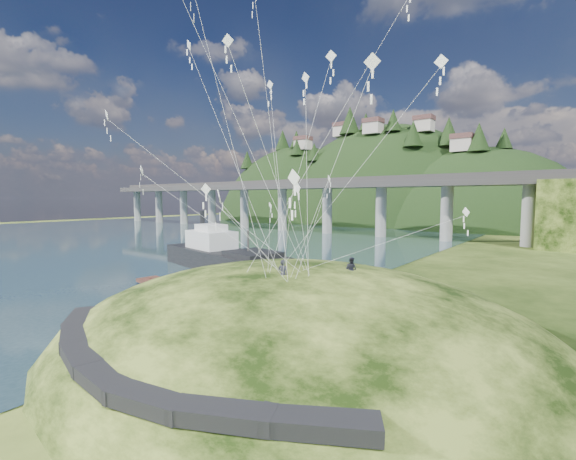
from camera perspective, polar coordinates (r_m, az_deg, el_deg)
The scene contains 10 objects.
ground at distance 31.33m, azimuth -12.94°, elevation -13.22°, with size 320.00×320.00×0.00m, color black.
water at distance 107.36m, azimuth -25.08°, elevation -0.82°, with size 240.00×240.00×0.00m, color #31505B.
grass_hill at distance 28.03m, azimuth 1.56°, elevation -18.59°, with size 36.00×32.00×13.00m.
footpath at distance 19.62m, azimuth -21.66°, elevation -18.14°, with size 22.29×5.84×0.83m.
bridge at distance 101.78m, azimuth 8.52°, elevation 4.76°, with size 160.00×11.00×15.00m.
far_ridge at distance 156.90m, azimuth 12.26°, elevation -1.59°, with size 153.00×70.00×94.50m.
work_barge at distance 52.65m, azimuth -9.88°, elevation -3.68°, with size 23.03×10.63×7.79m.
wooden_dock at distance 40.33m, azimuth -15.64°, elevation -8.51°, with size 15.24×4.12×1.08m.
kite_flyers at distance 24.95m, azimuth 5.75°, elevation -4.14°, with size 3.26×4.78×1.88m.
kite_swarm at distance 28.01m, azimuth -0.95°, elevation 19.75°, with size 20.31×18.26×18.50m.
Camera 1 is at (23.15, -18.81, 9.61)m, focal length 24.00 mm.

